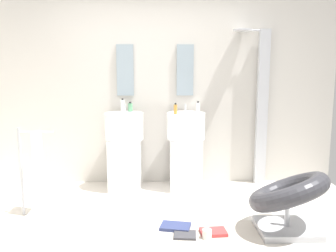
% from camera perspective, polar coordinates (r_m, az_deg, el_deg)
% --- Properties ---
extents(ground_plane, '(4.80, 3.60, 0.04)m').
position_cam_1_polar(ground_plane, '(3.70, -2.26, -16.45)').
color(ground_plane, silver).
extents(rear_partition, '(4.80, 0.10, 2.60)m').
position_cam_1_polar(rear_partition, '(4.99, -1.97, 6.00)').
color(rear_partition, beige).
rests_on(rear_partition, ground_plane).
extents(pedestal_sink_left, '(0.48, 0.48, 1.09)m').
position_cam_1_polar(pedestal_sink_left, '(4.78, -6.70, -3.38)').
color(pedestal_sink_left, white).
rests_on(pedestal_sink_left, ground_plane).
extents(pedestal_sink_right, '(0.48, 0.48, 1.09)m').
position_cam_1_polar(pedestal_sink_right, '(4.77, 2.75, -3.36)').
color(pedestal_sink_right, white).
rests_on(pedestal_sink_right, ground_plane).
extents(vanity_mirror_left, '(0.22, 0.03, 0.66)m').
position_cam_1_polar(vanity_mirror_left, '(4.93, -6.61, 8.53)').
color(vanity_mirror_left, '#8C9EA8').
extents(vanity_mirror_right, '(0.22, 0.03, 0.66)m').
position_cam_1_polar(vanity_mirror_right, '(4.92, 2.63, 8.58)').
color(vanity_mirror_right, '#8C9EA8').
extents(shower_column, '(0.49, 0.24, 2.05)m').
position_cam_1_polar(shower_column, '(5.06, 14.12, 3.27)').
color(shower_column, '#B7BABF').
rests_on(shower_column, ground_plane).
extents(lounge_chair, '(1.09, 1.09, 0.65)m').
position_cam_1_polar(lounge_chair, '(3.77, 18.00, -10.31)').
color(lounge_chair, '#B7BABF').
rests_on(lounge_chair, ground_plane).
extents(towel_rack, '(0.37, 0.22, 0.95)m').
position_cam_1_polar(towel_rack, '(4.16, -19.82, -4.56)').
color(towel_rack, '#B7BABF').
rests_on(towel_rack, ground_plane).
extents(area_rug, '(1.10, 0.68, 0.01)m').
position_cam_1_polar(area_rug, '(3.63, 5.15, -16.53)').
color(area_rug, beige).
rests_on(area_rug, ground_plane).
extents(magazine_charcoal, '(0.22, 0.20, 0.02)m').
position_cam_1_polar(magazine_charcoal, '(3.61, 2.63, -16.41)').
color(magazine_charcoal, '#38383D').
rests_on(magazine_charcoal, area_rug).
extents(magazine_red, '(0.26, 0.20, 0.03)m').
position_cam_1_polar(magazine_red, '(3.67, 7.00, -15.89)').
color(magazine_red, '#B73838').
rests_on(magazine_red, area_rug).
extents(magazine_navy, '(0.32, 0.26, 0.03)m').
position_cam_1_polar(magazine_navy, '(3.76, 1.15, -15.22)').
color(magazine_navy, navy).
rests_on(magazine_navy, area_rug).
extents(coffee_mug, '(0.09, 0.09, 0.09)m').
position_cam_1_polar(coffee_mug, '(3.57, 6.02, -16.18)').
color(coffee_mug, white).
rests_on(coffee_mug, area_rug).
extents(soap_bottle_clear, '(0.05, 0.05, 0.17)m').
position_cam_1_polar(soap_bottle_clear, '(4.84, -6.99, 3.15)').
color(soap_bottle_clear, silver).
rests_on(soap_bottle_clear, pedestal_sink_left).
extents(soap_bottle_white, '(0.04, 0.04, 0.14)m').
position_cam_1_polar(soap_bottle_white, '(4.77, 4.64, 2.91)').
color(soap_bottle_white, white).
rests_on(soap_bottle_white, pedestal_sink_right).
extents(soap_bottle_green, '(0.06, 0.06, 0.13)m').
position_cam_1_polar(soap_bottle_green, '(4.83, -5.82, 2.90)').
color(soap_bottle_green, '#59996B').
rests_on(soap_bottle_green, pedestal_sink_left).
extents(soap_bottle_amber, '(0.04, 0.04, 0.14)m').
position_cam_1_polar(soap_bottle_amber, '(4.57, 1.15, 2.63)').
color(soap_bottle_amber, '#C68C38').
rests_on(soap_bottle_amber, pedestal_sink_right).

